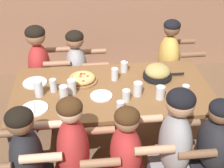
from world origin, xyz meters
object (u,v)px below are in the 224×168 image
diner_far_left (42,78)px  diner_far_midleft (78,79)px  skillet_bowl (158,73)px  drinking_glass_f (185,94)px  pizza_board_main (82,79)px  diner_near_right (209,161)px  empty_plate_a (101,96)px  cocktail_glass_blue (124,67)px  empty_plate_c (35,83)px  drinking_glass_d (53,86)px  drinking_glass_c (64,94)px  diner_far_right (168,72)px  drinking_glass_e (72,88)px  drinking_glass_g (39,89)px  diner_near_midleft (74,168)px  empty_plate_b (35,109)px  drinking_glass_b (160,93)px  diner_near_midright (172,158)px  drinking_glass_i (138,90)px  drinking_glass_a (115,75)px  drinking_glass_j (126,96)px  drinking_glass_h (120,108)px

diner_far_left → diner_far_midleft: diner_far_left is taller
skillet_bowl → drinking_glass_f: size_ratio=2.73×
pizza_board_main → skillet_bowl: skillet_bowl is taller
diner_near_right → diner_far_midleft: bearing=36.7°
empty_plate_a → diner_far_left: (-0.62, 0.81, -0.25)m
cocktail_glass_blue → diner_far_midleft: (-0.48, 0.38, -0.34)m
empty_plate_c → drinking_glass_d: size_ratio=1.85×
drinking_glass_c → diner_far_right: size_ratio=0.13×
diner_near_right → diner_far_midleft: size_ratio=0.99×
drinking_glass_e → diner_far_midleft: bearing=86.6°
drinking_glass_g → diner_near_midleft: bearing=-66.2°
pizza_board_main → cocktail_glass_blue: bearing=20.4°
empty_plate_b → diner_far_left: bearing=93.0°
pizza_board_main → drinking_glass_b: size_ratio=2.38×
empty_plate_b → diner_near_right: bearing=-17.9°
diner_far_midleft → empty_plate_b: bearing=-20.7°
diner_far_right → diner_near_right: bearing=-0.8°
drinking_glass_d → drinking_glass_f: 1.17m
diner_far_midleft → drinking_glass_b: bearing=38.8°
drinking_glass_d → diner_near_midright: size_ratio=0.10×
empty_plate_b → diner_far_left: size_ratio=0.19×
empty_plate_a → diner_near_midright: (0.51, -0.58, -0.24)m
drinking_glass_i → diner_far_left: 1.29m
skillet_bowl → drinking_glass_d: skillet_bowl is taller
drinking_glass_a → drinking_glass_e: size_ratio=0.88×
diner_near_midright → diner_near_right: bearing=-90.0°
skillet_bowl → drinking_glass_f: (0.15, -0.40, 0.01)m
pizza_board_main → diner_near_midright: size_ratio=0.24×
cocktail_glass_blue → drinking_glass_g: bearing=-156.5°
empty_plate_c → diner_near_right: diner_near_right is taller
empty_plate_b → drinking_glass_j: bearing=3.0°
diner_far_right → drinking_glass_g: bearing=-62.0°
empty_plate_b → drinking_glass_a: bearing=29.2°
drinking_glass_c → drinking_glass_j: drinking_glass_c is taller
empty_plate_c → diner_far_midleft: bearing=52.9°
drinking_glass_i → diner_near_midleft: 0.87m
empty_plate_a → drinking_glass_j: bearing=-23.0°
diner_far_right → pizza_board_main: bearing=-61.6°
pizza_board_main → diner_far_left: 0.76m
drinking_glass_i → diner_near_right: 0.83m
diner_far_midleft → diner_near_midright: (0.72, -1.39, 0.05)m
drinking_glass_f → skillet_bowl: bearing=110.2°
drinking_glass_f → diner_far_right: diner_far_right is taller
drinking_glass_j → diner_far_right: (0.63, 0.90, -0.30)m
drinking_glass_h → drinking_glass_j: bearing=65.9°
drinking_glass_f → empty_plate_c: bearing=162.3°
drinking_glass_h → empty_plate_b: bearing=170.5°
drinking_glass_c → drinking_glass_j: size_ratio=1.40×
diner_near_midleft → drinking_glass_c: bearing=6.9°
cocktail_glass_blue → diner_far_midleft: bearing=141.3°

